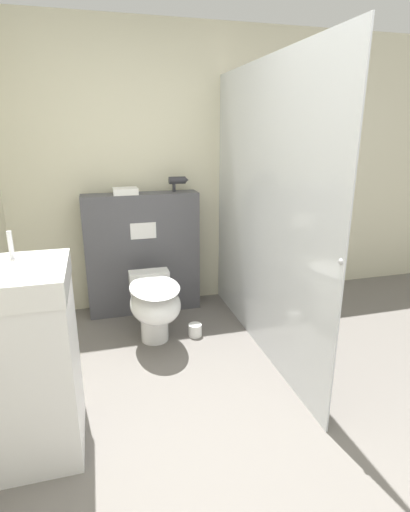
% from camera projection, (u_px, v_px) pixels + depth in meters
% --- Properties ---
extents(ground_plane, '(12.00, 12.00, 0.00)m').
position_uv_depth(ground_plane, '(239.00, 474.00, 1.96)').
color(ground_plane, slate).
extents(wall_back, '(8.00, 0.06, 2.50)m').
position_uv_depth(wall_back, '(159.00, 172.00, 3.62)').
color(wall_back, beige).
rests_on(wall_back, ground_plane).
extents(partition_panel, '(1.00, 0.23, 1.09)m').
position_uv_depth(partition_panel, '(143.00, 254.00, 3.60)').
color(partition_panel, '#4C4C51').
rests_on(partition_panel, ground_plane).
extents(shower_glass, '(0.04, 2.04, 2.08)m').
position_uv_depth(shower_glass, '(262.00, 214.00, 2.86)').
color(shower_glass, silver).
rests_on(shower_glass, ground_plane).
extents(toilet, '(0.38, 0.67, 0.51)m').
position_uv_depth(toilet, '(154.00, 304.00, 3.08)').
color(toilet, white).
rests_on(toilet, ground_plane).
extents(sink_vanity, '(0.52, 0.52, 1.15)m').
position_uv_depth(sink_vanity, '(22.00, 363.00, 1.98)').
color(sink_vanity, white).
rests_on(sink_vanity, ground_plane).
extents(hair_drier, '(0.18, 0.06, 0.13)m').
position_uv_depth(hair_drier, '(178.00, 181.00, 3.51)').
color(hair_drier, '#2D2D33').
rests_on(hair_drier, partition_panel).
extents(folded_towel, '(0.21, 0.17, 0.05)m').
position_uv_depth(folded_towel, '(125.00, 191.00, 3.38)').
color(folded_towel, white).
rests_on(folded_towel, partition_panel).
extents(spare_toilet_roll, '(0.11, 0.11, 0.10)m').
position_uv_depth(spare_toilet_roll, '(195.00, 330.00, 3.26)').
color(spare_toilet_roll, white).
rests_on(spare_toilet_roll, ground_plane).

